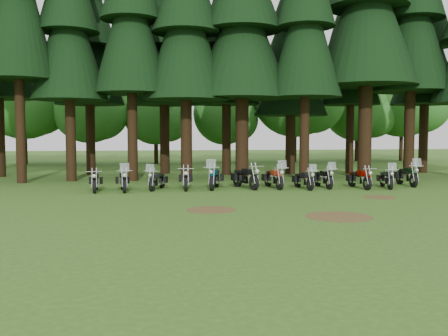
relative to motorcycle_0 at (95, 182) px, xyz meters
The scene contains 33 objects.
ground 8.92m from the motorcycle_0, 29.10° to the right, with size 120.00×120.00×0.00m, color #2F561B.
pine_front_2 10.95m from the motorcycle_0, 109.92° to the left, with size 4.32×4.32×16.22m.
pine_front_4 11.57m from the motorcycle_0, 47.90° to the left, with size 4.95×4.95×16.33m.
pine_front_5 13.39m from the motorcycle_0, 33.04° to the left, with size 5.81×5.81×16.72m.
pine_front_6 15.22m from the motorcycle_0, 18.20° to the left, with size 4.15×4.15×16.75m.
pine_back_1 13.72m from the motorcycle_0, 98.34° to the left, with size 4.52×4.52×16.22m.
pine_back_2 14.14m from the motorcycle_0, 71.30° to the left, with size 4.85×4.85×16.30m.
pine_back_3 14.66m from the motorcycle_0, 49.24° to the left, with size 4.35×4.35×16.20m.
pine_back_4 16.74m from the motorcycle_0, 37.01° to the left, with size 4.94×4.94×13.78m.
pine_back_5 20.28m from the motorcycle_0, 28.26° to the left, with size 3.94×3.94×16.33m.
pine_back_6 24.67m from the motorcycle_0, 21.79° to the left, with size 4.59×4.59×16.58m.
decid_1 23.57m from the motorcycle_0, 110.93° to the left, with size 7.91×7.69×9.88m.
decid_2 21.10m from the motorcycle_0, 97.37° to the left, with size 6.72×6.53×8.40m.
decid_3 21.41m from the motorcycle_0, 81.59° to the left, with size 6.12×5.95×7.65m.
decid_4 24.22m from the motorcycle_0, 66.92° to the left, with size 5.93×5.76×7.41m.
decid_5 27.37m from the motorcycle_0, 53.04° to the left, with size 8.45×8.21×10.56m.
decid_6 32.40m from the motorcycle_0, 45.04° to the left, with size 7.06×6.86×8.82m.
decid_7 35.81m from the motorcycle_0, 39.54° to the left, with size 8.44×8.20×10.55m.
dirt_patch_0 7.95m from the motorcycle_0, 52.91° to the right, with size 1.80×1.80×0.01m, color #4C3D1E.
dirt_patch_1 12.88m from the motorcycle_0, 17.33° to the right, with size 1.40×1.40×0.01m, color #4C3D1E.
dirt_patch_2 12.12m from the motorcycle_0, 43.48° to the right, with size 2.20×2.20×0.01m, color #4C3D1E.
motorcycle_0 is the anchor object (origin of this frame).
motorcycle_1 1.30m from the motorcycle_0, ahead, with size 0.57×2.23×1.40m.
motorcycle_2 2.89m from the motorcycle_0, ahead, with size 0.93×2.04×1.31m.
motorcycle_3 4.26m from the motorcycle_0, ahead, with size 0.36×2.29×0.93m.
motorcycle_4 5.69m from the motorcycle_0, ahead, with size 0.90×2.40×1.52m.
motorcycle_5 7.22m from the motorcycle_0, ahead, with size 0.91×2.36×0.99m.
motorcycle_6 8.61m from the motorcycle_0, ahead, with size 0.61×2.33×1.46m.
motorcycle_7 10.01m from the motorcycle_0, ahead, with size 0.57×2.05×1.28m.
motorcycle_8 11.13m from the motorcycle_0, ahead, with size 0.46×2.16×1.36m.
motorcycle_9 12.83m from the motorcycle_0, ahead, with size 0.39×2.19×0.89m.
motorcycle_10 14.22m from the motorcycle_0, ahead, with size 0.66×2.11×1.33m.
motorcycle_11 15.75m from the motorcycle_0, ahead, with size 0.47×2.37×1.49m.
Camera 1 is at (-4.90, -19.55, 2.74)m, focal length 40.00 mm.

